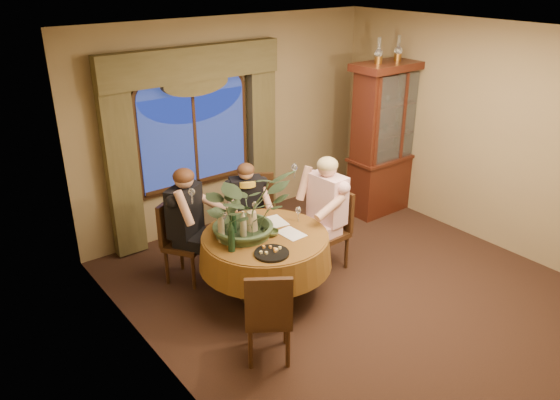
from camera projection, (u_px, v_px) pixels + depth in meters
floor at (355, 291)px, 6.17m from camera, size 5.00×5.00×0.00m
wall_back at (231, 123)px, 7.42m from camera, size 4.50×0.00×4.50m
wall_right at (489, 137)px, 6.85m from camera, size 0.00×5.00×5.00m
ceiling at (371, 35)px, 5.04m from camera, size 5.00×5.00×0.00m
window at (195, 139)px, 7.07m from camera, size 1.62×0.10×1.32m
arched_transom at (191, 79)px, 6.76m from camera, size 1.60×0.06×0.44m
drapery_left at (122, 166)px, 6.51m from camera, size 0.38×0.14×2.32m
drapery_right at (262, 135)px, 7.66m from camera, size 0.38×0.14×2.32m
swag_valance at (193, 64)px, 6.62m from camera, size 2.45×0.16×0.42m
dining_table at (266, 265)px, 5.97m from camera, size 1.71×1.71×0.75m
china_cabinet at (391, 138)px, 7.83m from camera, size 1.35×0.53×2.18m
oil_lamp_left at (379, 51)px, 7.11m from camera, size 0.11×0.11×0.34m
oil_lamp_center at (398, 48)px, 7.32m from camera, size 0.11×0.11×0.34m
oil_lamp_right at (417, 46)px, 7.53m from camera, size 0.11×0.11×0.34m
chair_right at (327, 232)px, 6.47m from camera, size 0.43×0.43×0.96m
chair_back_right at (259, 215)px, 6.89m from camera, size 0.58×0.58×0.96m
chair_back at (186, 242)px, 6.23m from camera, size 0.58×0.58×0.96m
chair_front_left at (268, 313)px, 4.99m from camera, size 0.58×0.58×0.96m
person_pink at (327, 213)px, 6.41m from camera, size 0.50×0.54×1.41m
person_back at (186, 225)px, 6.16m from camera, size 0.66×0.65×1.38m
person_scarf at (247, 210)px, 6.72m from camera, size 0.56×0.54×1.23m
stoneware_vase at (252, 223)px, 5.80m from camera, size 0.14×0.14×0.25m
centerpiece_plant at (244, 179)px, 5.60m from camera, size 0.98×1.09×0.85m
olive_bowl at (271, 233)px, 5.80m from camera, size 0.16×0.16×0.05m
cheese_platter at (272, 253)px, 5.42m from camera, size 0.35×0.35×0.02m
wine_bottle_0 at (243, 226)px, 5.64m from camera, size 0.07×0.07×0.33m
wine_bottle_1 at (233, 221)px, 5.74m from camera, size 0.07×0.07×0.33m
wine_bottle_2 at (231, 236)px, 5.43m from camera, size 0.07×0.07×0.33m
wine_bottle_3 at (221, 227)px, 5.61m from camera, size 0.07×0.07×0.33m
tasting_paper_0 at (291, 234)px, 5.83m from camera, size 0.22×0.31×0.00m
tasting_paper_1 at (275, 221)px, 6.10m from camera, size 0.25×0.33×0.00m
wine_glass_person_pink at (298, 214)px, 6.07m from camera, size 0.07×0.07×0.18m
wine_glass_person_back at (224, 220)px, 5.94m from camera, size 0.07×0.07×0.18m
wine_glass_person_scarf at (255, 209)px, 6.21m from camera, size 0.07×0.07×0.18m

